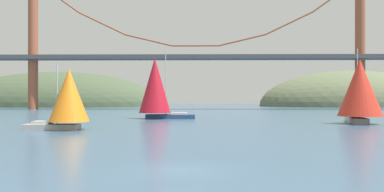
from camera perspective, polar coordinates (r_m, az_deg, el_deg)
name	(u,v)px	position (r m, az deg, el deg)	size (l,w,h in m)	color
ground_plane	(181,170)	(21.46, -1.56, -10.48)	(360.00, 360.00, 0.00)	#385670
headland_right	(350,106)	(166.93, 21.69, -1.35)	(70.42, 44.00, 27.69)	#5B6647
headland_left	(57,106)	(165.85, -18.76, -1.36)	(84.08, 44.00, 26.83)	#425138
suspension_bridge	(195,52)	(116.81, 0.50, 6.35)	(131.35, 6.00, 38.31)	brown
sailboat_scarlet_sail	(360,89)	(60.52, 22.84, 0.91)	(7.10, 10.19, 10.73)	#B7B2A8
sailboat_orange_sail	(68,97)	(48.14, -17.32, -0.14)	(7.54, 4.70, 7.75)	#B7B2A8
sailboat_crimson_sail	(156,87)	(68.94, -5.20, 1.32)	(9.65, 5.48, 11.48)	navy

